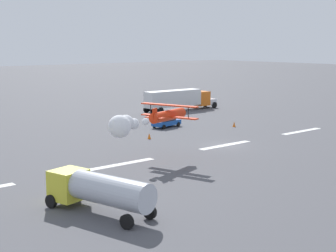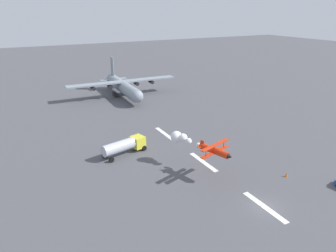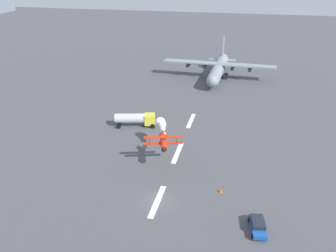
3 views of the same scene
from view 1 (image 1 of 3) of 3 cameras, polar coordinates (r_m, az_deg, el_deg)
ground_plane at (r=60.74m, az=6.44°, el=-2.15°), size 440.00×440.00×0.00m
runway_stripe_2 at (r=72.23m, az=14.74°, el=-0.57°), size 8.00×0.90×0.01m
runway_stripe_3 at (r=60.74m, az=6.44°, el=-2.15°), size 8.00×0.90×0.01m
runway_stripe_4 at (r=51.15m, az=-5.35°, el=-4.30°), size 8.00×0.90×0.01m
stunt_biplane_red at (r=48.23m, az=-3.00°, el=0.57°), size 12.08×6.81×2.16m
semi_truck_orange at (r=91.25m, az=1.27°, el=3.08°), size 15.22×3.10×3.70m
fuel_tanker_truck at (r=36.52m, az=-7.80°, el=-7.08°), size 4.62×8.96×2.90m
followme_car_yellow at (r=73.08m, az=-0.20°, el=0.49°), size 4.74×2.58×1.52m
traffic_cone_near at (r=74.18m, az=7.42°, el=0.20°), size 0.44×0.44×0.75m
traffic_cone_far at (r=64.33m, az=-2.12°, el=-1.12°), size 0.44×0.44×0.75m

